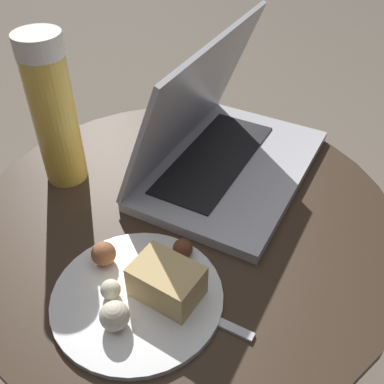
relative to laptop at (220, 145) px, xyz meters
The scene contains 6 objects.
ground_plane 0.56m from the laptop, 162.78° to the right, with size 6.00×6.00×0.00m, color #726656.
table 0.22m from the laptop, 162.78° to the right, with size 0.68×0.68×0.49m.
laptop is the anchor object (origin of this frame).
beer_glass 0.28m from the laptop, 139.19° to the left, with size 0.07×0.07×0.25m.
snack_plate 0.30m from the laptop, 156.80° to the right, with size 0.23×0.23×0.06m.
fork 0.31m from the laptop, 146.49° to the right, with size 0.06×0.17×0.01m.
Camera 1 is at (-0.36, -0.38, 0.98)m, focal length 42.00 mm.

